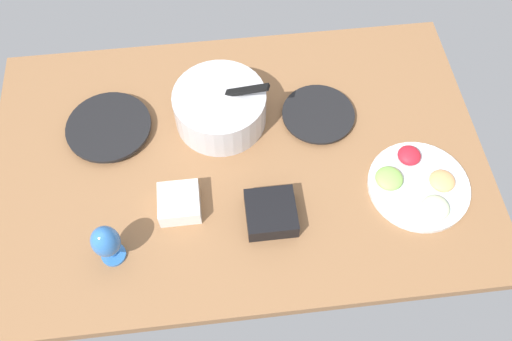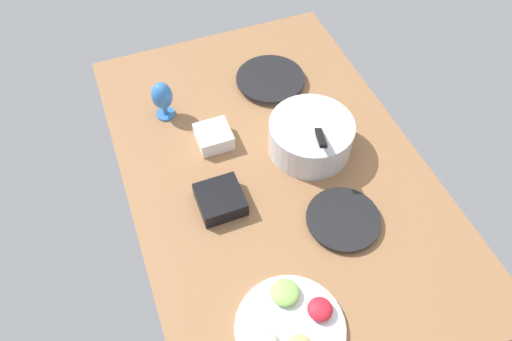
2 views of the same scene
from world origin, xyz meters
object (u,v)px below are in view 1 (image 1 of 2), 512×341
at_px(mixing_bowl, 220,107).
at_px(fruit_platter, 418,184).
at_px(dinner_plate_right, 318,115).
at_px(hurricane_glass_blue, 106,243).
at_px(dinner_plate_left, 109,128).
at_px(square_bowl_black, 271,213).
at_px(square_bowl_white, 179,202).

bearing_deg(mixing_bowl, fruit_platter, -29.36).
bearing_deg(dinner_plate_right, fruit_platter, -49.12).
bearing_deg(fruit_platter, hurricane_glass_blue, -172.67).
relative_size(dinner_plate_left, mixing_bowl, 0.90).
bearing_deg(dinner_plate_left, square_bowl_black, -37.58).
bearing_deg(hurricane_glass_blue, square_bowl_black, 8.37).
height_order(fruit_platter, square_bowl_white, square_bowl_white).
height_order(mixing_bowl, hurricane_glass_blue, mixing_bowl).
relative_size(dinner_plate_right, hurricane_glass_blue, 1.52).
bearing_deg(hurricane_glass_blue, fruit_platter, 7.33).
xyz_separation_m(dinner_plate_left, square_bowl_black, (0.49, -0.38, 0.02)).
xyz_separation_m(fruit_platter, square_bowl_black, (-0.47, -0.05, 0.02)).
distance_m(dinner_plate_left, square_bowl_black, 0.62).
height_order(dinner_plate_right, fruit_platter, fruit_platter).
height_order(hurricane_glass_blue, square_bowl_white, hurricane_glass_blue).
xyz_separation_m(dinner_plate_left, fruit_platter, (0.96, -0.33, 0.00)).
height_order(dinner_plate_right, hurricane_glass_blue, hurricane_glass_blue).
bearing_deg(mixing_bowl, dinner_plate_right, -4.98).
bearing_deg(dinner_plate_left, dinner_plate_right, -1.99).
height_order(mixing_bowl, square_bowl_white, mixing_bowl).
bearing_deg(mixing_bowl, dinner_plate_left, -179.37).
height_order(mixing_bowl, square_bowl_black, mixing_bowl).
relative_size(fruit_platter, square_bowl_black, 2.12).
bearing_deg(mixing_bowl, square_bowl_white, -115.49).
xyz_separation_m(fruit_platter, hurricane_glass_blue, (-0.94, -0.12, 0.08)).
height_order(dinner_plate_left, hurricane_glass_blue, hurricane_glass_blue).
distance_m(dinner_plate_right, square_bowl_black, 0.41).
xyz_separation_m(fruit_platter, square_bowl_white, (-0.74, 0.01, 0.02)).
distance_m(dinner_plate_left, hurricane_glass_blue, 0.46).
bearing_deg(dinner_plate_right, dinner_plate_left, 178.01).
xyz_separation_m(dinner_plate_right, mixing_bowl, (-0.33, 0.03, 0.06)).
bearing_deg(hurricane_glass_blue, dinner_plate_left, 92.80).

